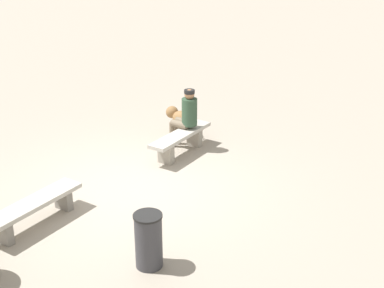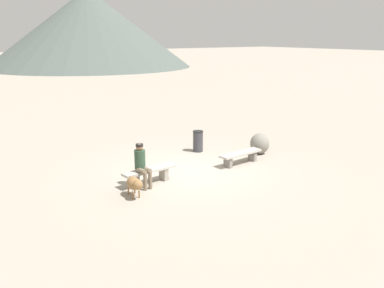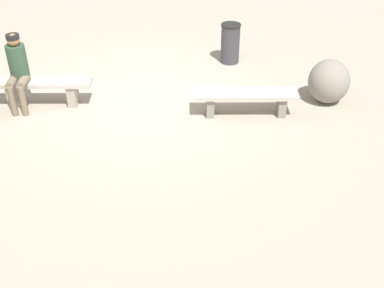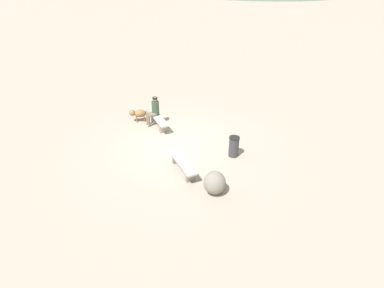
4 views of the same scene
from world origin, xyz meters
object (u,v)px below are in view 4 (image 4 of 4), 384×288
object	(u,v)px
dog	(138,113)
trash_bin	(234,147)
seated_person	(154,109)
bench_right	(159,120)
boulder	(215,183)
bench_left	(183,164)

from	to	relation	value
dog	trash_bin	world-z (taller)	trash_bin
seated_person	trash_bin	size ratio (longest dim) A/B	1.61
bench_right	boulder	world-z (taller)	boulder
bench_right	boulder	size ratio (longest dim) A/B	2.25
bench_left	boulder	world-z (taller)	boulder
bench_right	seated_person	xyz separation A→B (m)	(0.32, 0.11, 0.43)
bench_left	trash_bin	bearing A→B (deg)	-86.77
seated_person	boulder	distance (m)	5.37
trash_bin	bench_right	bearing A→B (deg)	32.24
dog	trash_bin	size ratio (longest dim) A/B	1.06
bench_right	seated_person	size ratio (longest dim) A/B	1.35
trash_bin	bench_left	bearing A→B (deg)	97.86
dog	boulder	distance (m)	6.00
boulder	bench_left	bearing A→B (deg)	21.49
bench_left	bench_right	bearing A→B (deg)	-6.03
dog	trash_bin	xyz separation A→B (m)	(-4.13, -2.77, 0.01)
seated_person	trash_bin	xyz separation A→B (m)	(-3.58, -2.16, -0.35)
bench_left	seated_person	world-z (taller)	seated_person
bench_right	seated_person	bearing A→B (deg)	14.18
seated_person	bench_left	bearing A→B (deg)	174.88
trash_bin	boulder	xyz separation A→B (m)	(-1.75, 1.57, -0.01)
dog	boulder	bearing A→B (deg)	108.51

